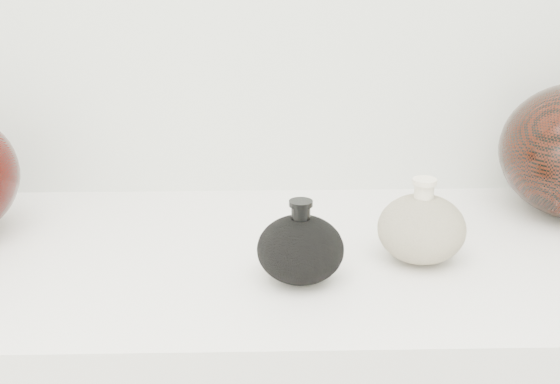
{
  "coord_description": "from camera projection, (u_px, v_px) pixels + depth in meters",
  "views": [
    {
      "loc": [
        -0.05,
        -0.01,
        1.34
      ],
      "look_at": [
        -0.03,
        0.92,
        1.0
      ],
      "focal_mm": 50.0,
      "sensor_mm": 36.0,
      "label": 1
    }
  ],
  "objects": [
    {
      "name": "room",
      "position": [
        405.0,
        23.0,
        0.28
      ],
      "size": [
        3.04,
        2.42,
        2.64
      ],
      "color": "slate",
      "rests_on": "ground"
    },
    {
      "name": "cream_gourd_vase",
      "position": [
        422.0,
        228.0,
        1.02
      ],
      "size": [
        0.14,
        0.14,
        0.11
      ],
      "color": "beige",
      "rests_on": "display_counter"
    },
    {
      "name": "black_gourd_vase",
      "position": [
        300.0,
        249.0,
        0.96
      ],
      "size": [
        0.13,
        0.13,
        0.11
      ],
      "color": "black",
      "rests_on": "display_counter"
    }
  ]
}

